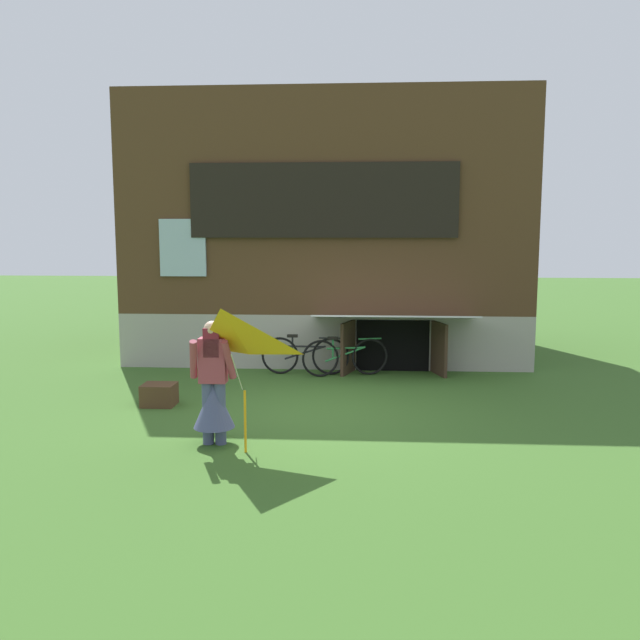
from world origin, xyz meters
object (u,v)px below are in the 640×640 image
(wooden_crate, at_px, (159,395))
(bicycle_black, at_px, (305,355))
(kite, at_px, (222,349))
(bicycle_green, at_px, (345,357))
(person, at_px, (214,393))

(wooden_crate, bearing_deg, bicycle_black, 49.28)
(kite, relative_size, bicycle_green, 1.04)
(bicycle_black, bearing_deg, person, -99.77)
(bicycle_green, height_order, bicycle_black, bicycle_black)
(kite, height_order, bicycle_black, kite)
(person, distance_m, bicycle_black, 4.28)
(person, distance_m, wooden_crate, 2.26)
(bicycle_black, bearing_deg, bicycle_green, -5.41)
(person, relative_size, bicycle_black, 0.95)
(person, height_order, kite, kite)
(bicycle_black, bearing_deg, wooden_crate, -129.80)
(person, height_order, wooden_crate, person)
(kite, height_order, wooden_crate, kite)
(bicycle_green, bearing_deg, bicycle_black, 159.42)
(bicycle_green, relative_size, bicycle_black, 0.96)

